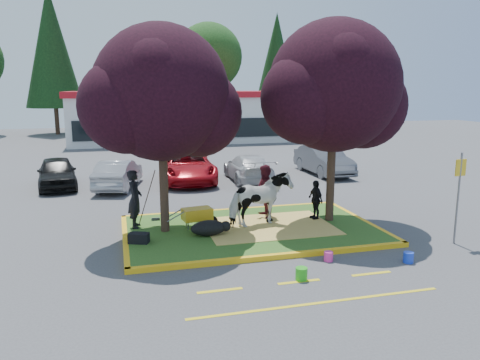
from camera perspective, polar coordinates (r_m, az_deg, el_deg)
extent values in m
plane|color=#424244|center=(15.63, 1.41, -6.36)|extent=(90.00, 90.00, 0.00)
cube|color=#29551A|center=(15.61, 1.41, -6.10)|extent=(8.00, 5.00, 0.15)
cube|color=yellow|center=(13.28, 4.56, -9.28)|extent=(8.30, 0.16, 0.15)
cube|color=yellow|center=(18.00, -0.89, -3.74)|extent=(8.30, 0.16, 0.15)
cube|color=yellow|center=(15.04, -13.81, -7.11)|extent=(0.16, 5.30, 0.15)
cube|color=yellow|center=(17.16, 14.66, -4.86)|extent=(0.16, 5.30, 0.15)
cube|color=#EAD060|center=(15.75, 3.52, -5.64)|extent=(4.20, 3.00, 0.01)
cylinder|color=black|center=(15.03, -9.29, 0.31)|extent=(0.28, 0.28, 3.53)
sphere|color=black|center=(14.77, -9.62, 10.45)|extent=(4.20, 4.20, 4.20)
sphere|color=black|center=(15.14, -5.22, 8.18)|extent=(2.86, 2.86, 2.86)
sphere|color=black|center=(14.42, -13.66, 8.77)|extent=(2.86, 2.86, 2.86)
cylinder|color=black|center=(16.37, 11.04, 1.44)|extent=(0.28, 0.28, 3.70)
sphere|color=black|center=(16.14, 11.42, 11.18)|extent=(4.40, 4.40, 4.40)
sphere|color=black|center=(16.89, 14.76, 8.79)|extent=(2.99, 2.99, 2.99)
sphere|color=black|center=(15.41, 8.13, 9.82)|extent=(2.99, 2.99, 2.99)
cube|color=yellow|center=(11.36, -2.47, -13.32)|extent=(1.10, 0.12, 0.01)
cube|color=yellow|center=(11.91, 7.19, -12.20)|extent=(1.10, 0.12, 0.01)
cube|color=yellow|center=(12.75, 15.72, -10.93)|extent=(1.10, 0.12, 0.01)
cube|color=yellow|center=(10.91, 9.62, -14.56)|extent=(6.00, 0.10, 0.01)
cube|color=silver|center=(42.84, -6.56, 7.49)|extent=(20.00, 8.00, 4.00)
cube|color=#AA121B|center=(42.76, -6.63, 10.37)|extent=(20.40, 8.40, 0.50)
cube|color=black|center=(38.89, -5.67, 6.25)|extent=(19.00, 0.10, 1.60)
cylinder|color=black|center=(51.70, -21.46, 7.38)|extent=(0.44, 0.44, 3.92)
cone|color=black|center=(51.78, -22.00, 14.80)|extent=(5.60, 5.60, 11.90)
cylinder|color=black|center=(52.94, -12.55, 7.50)|extent=(0.44, 0.44, 3.08)
sphere|color=#143811|center=(52.89, -12.80, 13.21)|extent=(6.16, 6.16, 6.16)
cylinder|color=black|center=(52.87, -3.74, 8.04)|extent=(0.44, 0.44, 3.64)
sphere|color=#143811|center=(52.90, -3.83, 14.80)|extent=(7.28, 7.28, 7.28)
cylinder|color=black|center=(55.45, 4.37, 8.10)|extent=(0.44, 0.44, 3.50)
cone|color=black|center=(55.46, 4.47, 14.30)|extent=(5.00, 5.00, 10.62)
cylinder|color=black|center=(57.68, 12.30, 7.86)|extent=(0.44, 0.44, 3.22)
sphere|color=#143811|center=(57.65, 12.54, 13.34)|extent=(6.44, 6.44, 6.44)
imported|color=silver|center=(15.59, 2.45, -2.41)|extent=(2.31, 1.52, 1.80)
ellipsoid|color=black|center=(14.75, -3.87, -5.86)|extent=(1.23, 0.86, 0.48)
imported|color=black|center=(15.79, -12.70, -2.26)|extent=(0.55, 0.76, 1.93)
imported|color=#4F1622|center=(16.59, 3.06, -1.41)|extent=(0.75, 0.95, 1.90)
imported|color=black|center=(16.67, 9.18, -2.37)|extent=(0.46, 0.85, 1.39)
cylinder|color=black|center=(15.74, -3.35, -5.03)|extent=(0.35, 0.12, 0.34)
cylinder|color=slate|center=(15.41, -6.34, -5.62)|extent=(0.04, 0.04, 0.25)
cylinder|color=slate|center=(15.81, -6.57, -5.19)|extent=(0.04, 0.04, 0.25)
cube|color=gold|center=(15.57, -5.26, -4.14)|extent=(1.03, 0.71, 0.38)
cylinder|color=slate|center=(15.26, -7.79, -4.44)|extent=(0.62, 0.13, 0.32)
cylinder|color=slate|center=(15.67, -7.98, -4.03)|extent=(0.62, 0.13, 0.32)
cube|color=black|center=(14.38, -12.24, -6.94)|extent=(0.67, 0.51, 0.30)
cube|color=black|center=(14.69, -12.33, -6.71)|extent=(0.49, 0.40, 0.23)
cylinder|color=slate|center=(15.60, 25.02, -2.09)|extent=(0.06, 0.06, 2.82)
cube|color=yellow|center=(15.43, 25.32, 1.38)|extent=(0.40, 0.07, 0.51)
cylinder|color=green|center=(11.96, 7.50, -11.27)|extent=(0.32, 0.32, 0.32)
cylinder|color=#F53699|center=(13.31, 10.73, -9.14)|extent=(0.32, 0.32, 0.27)
cylinder|color=blue|center=(13.76, 19.84, -8.87)|extent=(0.34, 0.34, 0.30)
imported|color=black|center=(24.02, -21.41, 0.85)|extent=(2.22, 4.42, 1.45)
imported|color=#93959A|center=(22.91, -14.62, 0.72)|extent=(2.46, 4.42, 1.38)
imported|color=#A90E17|center=(24.03, -6.47, 1.71)|extent=(2.88, 5.75, 1.56)
imported|color=silver|center=(23.97, 1.02, 1.51)|extent=(2.07, 4.76, 1.37)
imported|color=#53555A|center=(26.24, 10.14, 2.42)|extent=(1.74, 4.80, 1.57)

